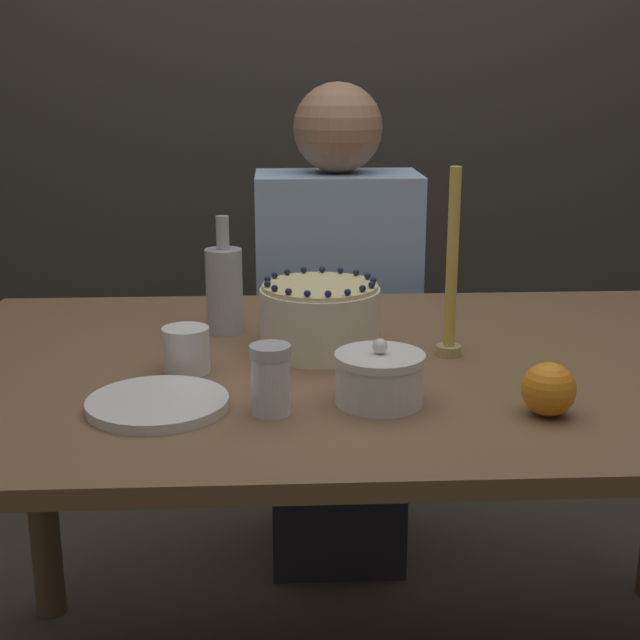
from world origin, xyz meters
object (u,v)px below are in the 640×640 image
Objects in this scene: cake at (320,318)px; bottle at (224,288)px; candle at (451,279)px; sugar_bowl at (379,378)px; sugar_shaker at (270,379)px; person_man_blue_shirt at (337,360)px.

cake is 0.95× the size of bottle.
candle is at bearing -9.05° from cake.
candle is at bearing 56.68° from sugar_bowl.
sugar_shaker is at bearing -167.87° from sugar_bowl.
candle reaches higher than cake.
cake is at bearing 83.18° from person_man_blue_shirt.
cake is at bearing 106.17° from sugar_bowl.
cake is 0.25m from candle.
cake is 0.69m from person_man_blue_shirt.
person_man_blue_shirt reaches higher than candle.
sugar_bowl is (0.08, -0.27, -0.02)m from cake.
person_man_blue_shirt is (-0.16, 0.66, -0.37)m from candle.
sugar_bowl is 0.29m from candle.
sugar_shaker is at bearing -78.29° from bottle.
sugar_bowl is at bearing 12.13° from sugar_shaker.
candle is at bearing -22.48° from bottle.
candle is at bearing 103.31° from person_man_blue_shirt.
candle is 1.48× the size of bottle.
bottle reaches higher than cake.
sugar_shaker is at bearing -106.27° from cake.
candle is 0.45m from bottle.
bottle is at bearing 101.71° from sugar_shaker.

